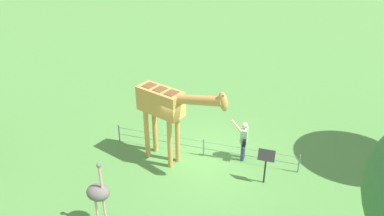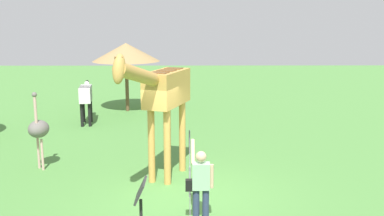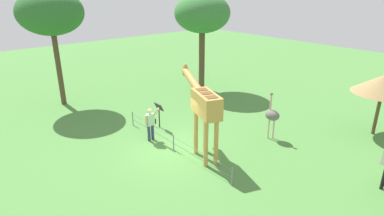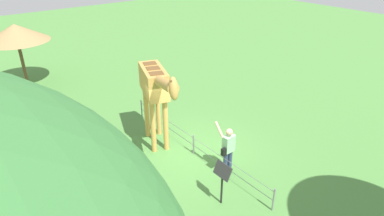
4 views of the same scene
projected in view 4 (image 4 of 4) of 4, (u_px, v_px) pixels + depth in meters
The scene contains 8 objects.
ground_plane at pixel (192, 154), 11.69m from camera, with size 60.00×60.00×0.00m, color #4C843D.
giraffe at pixel (156, 88), 11.13m from camera, with size 3.56×1.67×3.55m.
visitor at pixel (228, 148), 10.43m from camera, with size 0.61×0.58×1.73m.
zebra at pixel (6, 86), 14.18m from camera, with size 1.83×0.61×1.66m.
ostrich at pixel (45, 141), 10.27m from camera, with size 0.70×0.56×2.25m.
shade_hut_near at pixel (16, 33), 15.99m from camera, with size 3.04×3.04×3.12m.
info_sign at pixel (222, 176), 9.12m from camera, with size 0.56×0.21×1.32m.
wire_fence at pixel (194, 144), 11.55m from camera, with size 7.05×0.05×0.75m.
Camera 4 is at (7.62, -6.01, 6.72)m, focal length 31.33 mm.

